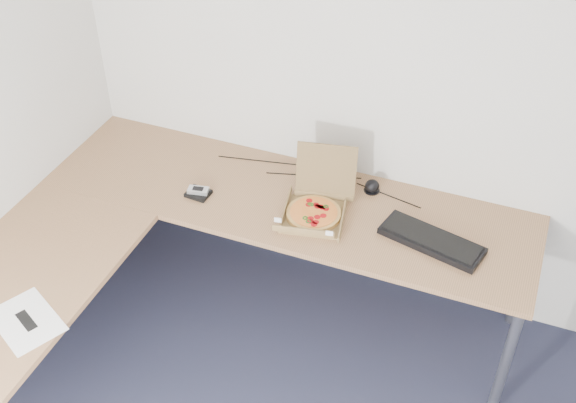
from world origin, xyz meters
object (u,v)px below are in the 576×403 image
at_px(drinking_glass, 331,167).
at_px(wallet, 198,193).
at_px(pizza_box, 315,209).
at_px(desk, 192,240).
at_px(keyboard, 432,241).

height_order(drinking_glass, wallet, drinking_glass).
bearing_deg(pizza_box, desk, -155.03).
xyz_separation_m(desk, wallet, (-0.11, 0.29, 0.04)).
xyz_separation_m(drinking_glass, wallet, (-0.58, -0.40, -0.05)).
distance_m(pizza_box, wallet, 0.61).
bearing_deg(pizza_box, wallet, 175.46).
xyz_separation_m(drinking_glass, keyboard, (0.61, -0.32, -0.05)).
bearing_deg(keyboard, drinking_glass, 166.03).
distance_m(pizza_box, drinking_glass, 0.33).
height_order(keyboard, wallet, keyboard).
bearing_deg(desk, pizza_box, 36.28).
xyz_separation_m(pizza_box, keyboard, (0.58, 0.01, -0.02)).
bearing_deg(desk, keyboard, 18.94).
bearing_deg(drinking_glass, wallet, -145.50).
distance_m(drinking_glass, wallet, 0.70).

